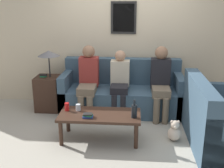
# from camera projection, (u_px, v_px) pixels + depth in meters

# --- Properties ---
(ground_plane) EXTENTS (16.00, 16.00, 0.00)m
(ground_plane) POSITION_uv_depth(u_px,v_px,m) (120.00, 121.00, 4.89)
(ground_plane) COLOR #ADA899
(wall_back) EXTENTS (9.00, 0.08, 2.60)m
(wall_back) POSITION_uv_depth(u_px,v_px,m) (123.00, 39.00, 5.43)
(wall_back) COLOR beige
(wall_back) RESTS_ON ground_plane
(couch_main) EXTENTS (2.21, 0.86, 0.95)m
(couch_main) POSITION_uv_depth(u_px,v_px,m) (122.00, 94.00, 5.29)
(couch_main) COLOR #385166
(couch_main) RESTS_ON ground_plane
(couch_side) EXTENTS (0.86, 1.54, 0.95)m
(couch_side) POSITION_uv_depth(u_px,v_px,m) (217.00, 123.00, 4.03)
(couch_side) COLOR #385166
(couch_side) RESTS_ON ground_plane
(coffee_table) EXTENTS (1.20, 0.57, 0.42)m
(coffee_table) POSITION_uv_depth(u_px,v_px,m) (100.00, 117.00, 4.17)
(coffee_table) COLOR #382319
(coffee_table) RESTS_ON ground_plane
(side_table_with_lamp) EXTENTS (0.48, 0.44, 1.14)m
(side_table_with_lamp) POSITION_uv_depth(u_px,v_px,m) (48.00, 89.00, 5.30)
(side_table_with_lamp) COLOR #382319
(side_table_with_lamp) RESTS_ON ground_plane
(wine_bottle) EXTENTS (0.08, 0.08, 0.27)m
(wine_bottle) POSITION_uv_depth(u_px,v_px,m) (134.00, 111.00, 4.00)
(wine_bottle) COLOR black
(wine_bottle) RESTS_ON coffee_table
(drinking_glass) EXTENTS (0.07, 0.07, 0.10)m
(drinking_glass) POSITION_uv_depth(u_px,v_px,m) (78.00, 107.00, 4.26)
(drinking_glass) COLOR silver
(drinking_glass) RESTS_ON coffee_table
(book_stack) EXTENTS (0.16, 0.11, 0.06)m
(book_stack) POSITION_uv_depth(u_px,v_px,m) (88.00, 116.00, 4.02)
(book_stack) COLOR navy
(book_stack) RESTS_ON coffee_table
(soda_can) EXTENTS (0.07, 0.07, 0.12)m
(soda_can) POSITION_uv_depth(u_px,v_px,m) (67.00, 107.00, 4.26)
(soda_can) COLOR red
(soda_can) RESTS_ON coffee_table
(person_left) EXTENTS (0.34, 0.65, 1.25)m
(person_left) POSITION_uv_depth(u_px,v_px,m) (88.00, 78.00, 5.04)
(person_left) COLOR #756651
(person_left) RESTS_ON ground_plane
(person_middle) EXTENTS (0.34, 0.59, 1.16)m
(person_middle) POSITION_uv_depth(u_px,v_px,m) (120.00, 80.00, 5.06)
(person_middle) COLOR black
(person_middle) RESTS_ON ground_plane
(person_right) EXTENTS (0.34, 0.62, 1.25)m
(person_right) POSITION_uv_depth(u_px,v_px,m) (161.00, 79.00, 4.93)
(person_right) COLOR #756651
(person_right) RESTS_ON ground_plane
(teddy_bear) EXTENTS (0.20, 0.20, 0.32)m
(teddy_bear) POSITION_uv_depth(u_px,v_px,m) (174.00, 132.00, 4.21)
(teddy_bear) COLOR beige
(teddy_bear) RESTS_ON ground_plane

